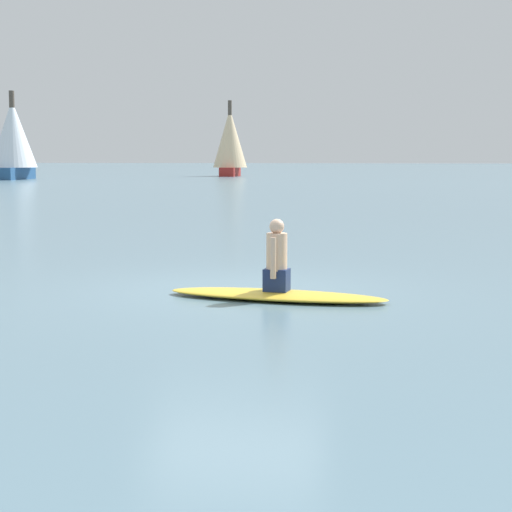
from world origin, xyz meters
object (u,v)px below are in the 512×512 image
(surfboard, at_px, (277,295))
(sailboat_far_left, at_px, (13,138))
(sailboat_distant, at_px, (230,141))
(person_paddler, at_px, (277,259))

(surfboard, distance_m, sailboat_far_left, 60.44)
(surfboard, height_order, sailboat_distant, sailboat_distant)
(sailboat_distant, height_order, sailboat_far_left, sailboat_far_left)
(person_paddler, bearing_deg, surfboard, 144.17)
(surfboard, relative_size, sailboat_far_left, 0.43)
(surfboard, xyz_separation_m, sailboat_far_left, (-53.81, -27.34, 3.23))
(person_paddler, distance_m, sailboat_distant, 67.82)
(person_paddler, relative_size, sailboat_distant, 0.14)
(sailboat_distant, xyz_separation_m, sailboat_far_left, (12.86, -15.17, 0.07))
(surfboard, relative_size, sailboat_distant, 0.43)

